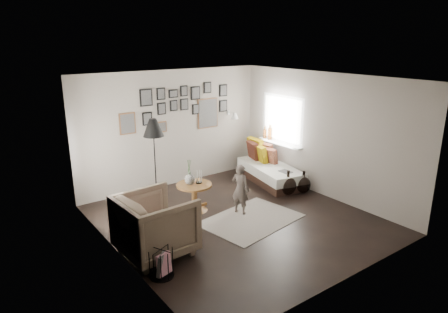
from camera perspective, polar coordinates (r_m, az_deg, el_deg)
ground at (r=7.53m, az=1.96°, el=-9.00°), size 4.80×4.80×0.00m
wall_back at (r=9.02m, az=-7.41°, el=3.96°), size 4.50×0.00×4.50m
wall_front at (r=5.49m, az=17.77°, el=-5.10°), size 4.50×0.00×4.50m
wall_left at (r=6.01m, az=-15.11°, el=-2.98°), size 0.00×4.80×4.80m
wall_right at (r=8.60m, az=13.96°, el=2.98°), size 0.00×4.80×4.80m
ceiling at (r=6.82m, az=2.18°, el=11.10°), size 4.80×4.80×0.00m
door_left at (r=7.17m, az=-18.37°, el=-2.17°), size 0.00×2.14×2.14m
window_right at (r=9.52m, az=7.38°, el=2.36°), size 0.15×1.32×1.30m
gallery_wall at (r=9.05m, az=-5.86°, el=6.93°), size 2.74×0.03×1.08m
wall_sconce at (r=9.60m, az=1.50°, el=5.86°), size 0.18×0.36×0.16m
rug at (r=7.53m, az=3.90°, el=-8.97°), size 1.94×1.50×0.01m
pedestal_table at (r=7.85m, az=-4.25°, el=-5.94°), size 0.69×0.69×0.54m
vase at (r=7.67m, az=-4.90°, el=-2.97°), size 0.20×0.20×0.49m
candles at (r=7.75m, az=-3.62°, el=-2.92°), size 0.12×0.12×0.26m
daybed at (r=9.41m, az=6.25°, el=-1.89°), size 1.13×1.95×0.90m
magazine_on_daybed at (r=8.90m, az=8.80°, el=-2.15°), size 0.21×0.28×0.01m
armchair at (r=6.33m, az=-9.75°, el=-9.58°), size 1.13×1.10×0.97m
armchair_cushion at (r=6.39m, az=-9.71°, el=-9.40°), size 0.45×0.46×0.20m
floor_lamp at (r=7.90m, az=-10.06°, el=3.64°), size 0.41×0.41×1.76m
magazine_basket at (r=5.88m, az=-8.93°, el=-14.80°), size 0.45×0.45×0.42m
demijohn_large at (r=8.69m, az=9.10°, el=-4.10°), size 0.36×0.36×0.55m
demijohn_small at (r=8.86m, az=11.25°, el=-3.97°), size 0.32×0.32×0.50m
child at (r=7.60m, az=2.34°, el=-4.70°), size 0.35×0.42×0.98m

